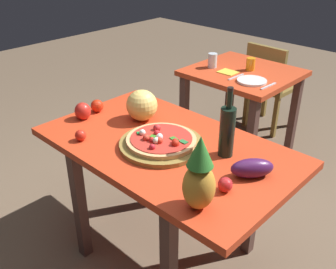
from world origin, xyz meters
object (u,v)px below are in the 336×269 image
(background_table, at_px, (242,87))
(pineapple_left, at_px, (199,177))
(tomato_near_board, at_px, (97,106))
(drinking_glass_water, at_px, (213,60))
(dining_chair, at_px, (269,83))
(knife_utensil, at_px, (268,86))
(wine_bottle, at_px, (227,130))
(tomato_by_bottle, at_px, (225,185))
(melon, at_px, (142,105))
(dinner_plate, at_px, (252,81))
(fork_utensil, at_px, (236,77))
(display_table, at_px, (167,159))
(pizza_board, at_px, (161,144))
(drinking_glass_juice, at_px, (251,64))
(bell_pepper, at_px, (83,111))
(napkin_folded, at_px, (228,72))
(tomato_at_corner, at_px, (81,135))
(eggplant, at_px, (252,168))
(pizza, at_px, (161,140))

(background_table, bearing_deg, pineapple_left, -62.16)
(background_table, distance_m, tomato_near_board, 1.31)
(tomato_near_board, bearing_deg, drinking_glass_water, 90.77)
(dining_chair, xyz_separation_m, knife_utensil, (0.41, -0.78, 0.29))
(wine_bottle, xyz_separation_m, tomato_by_bottle, (0.18, -0.25, -0.10))
(melon, bearing_deg, tomato_by_bottle, -16.88)
(drinking_glass_water, bearing_deg, dinner_plate, -9.00)
(fork_utensil, bearing_deg, display_table, -70.58)
(dining_chair, height_order, dinner_plate, dining_chair)
(pizza_board, height_order, drinking_glass_juice, drinking_glass_juice)
(bell_pepper, height_order, napkin_folded, bell_pepper)
(melon, relative_size, tomato_near_board, 2.34)
(pizza_board, height_order, drinking_glass_water, drinking_glass_water)
(display_table, distance_m, napkin_folded, 1.23)
(tomato_near_board, bearing_deg, drinking_glass_juice, 79.40)
(background_table, relative_size, napkin_folded, 5.72)
(wine_bottle, height_order, tomato_at_corner, wine_bottle)
(knife_utensil, bearing_deg, wine_bottle, -68.38)
(tomato_by_bottle, height_order, drinking_glass_water, drinking_glass_water)
(background_table, xyz_separation_m, dinner_plate, (0.19, -0.17, 0.14))
(napkin_folded, bearing_deg, drinking_glass_juice, 60.66)
(drinking_glass_water, height_order, napkin_folded, drinking_glass_water)
(background_table, height_order, eggplant, eggplant)
(pineapple_left, bearing_deg, pizza_board, 151.32)
(drinking_glass_juice, distance_m, napkin_folded, 0.20)
(display_table, xyz_separation_m, tomato_at_corner, (-0.36, -0.29, 0.12))
(dining_chair, distance_m, dinner_plate, 0.87)
(eggplant, distance_m, tomato_at_corner, 0.91)
(knife_utensil, relative_size, napkin_folded, 1.29)
(pizza, xyz_separation_m, dinner_plate, (-0.18, 1.14, -0.03))
(dining_chair, xyz_separation_m, pizza, (0.45, -1.92, 0.33))
(background_table, relative_size, pineapple_left, 2.44)
(pizza, xyz_separation_m, tomato_at_corner, (-0.36, -0.25, -0.01))
(tomato_at_corner, bearing_deg, pineapple_left, 0.27)
(display_table, relative_size, tomato_at_corner, 22.46)
(fork_utensil, bearing_deg, eggplant, -49.15)
(melon, xyz_separation_m, tomato_by_bottle, (0.77, -0.23, -0.06))
(tomato_by_bottle, relative_size, drinking_glass_juice, 0.66)
(drinking_glass_water, bearing_deg, background_table, 24.11)
(display_table, bearing_deg, pizza, -90.17)
(dining_chair, distance_m, bell_pepper, 2.03)
(pineapple_left, xyz_separation_m, drinking_glass_juice, (-0.79, 1.61, -0.10))
(display_table, relative_size, wine_bottle, 3.78)
(pizza, bearing_deg, bell_pepper, -171.79)
(eggplant, height_order, tomato_near_board, eggplant)
(tomato_near_board, bearing_deg, fork_utensil, 76.51)
(dinner_plate, xyz_separation_m, napkin_folded, (-0.25, 0.05, -0.01))
(tomato_at_corner, distance_m, drinking_glass_juice, 1.61)
(dining_chair, bearing_deg, napkin_folded, 93.88)
(background_table, xyz_separation_m, knife_utensil, (0.33, -0.17, 0.14))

